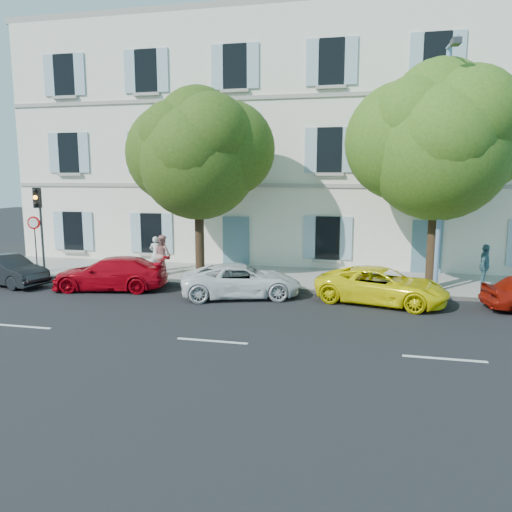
% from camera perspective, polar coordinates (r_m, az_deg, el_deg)
% --- Properties ---
extents(ground, '(90.00, 90.00, 0.00)m').
position_cam_1_polar(ground, '(17.54, -1.01, -5.56)').
color(ground, black).
extents(sidewalk, '(36.00, 4.50, 0.15)m').
position_cam_1_polar(sidewalk, '(21.76, 1.81, -2.45)').
color(sidewalk, '#A09E96').
rests_on(sidewalk, ground).
extents(kerb, '(36.00, 0.16, 0.16)m').
position_cam_1_polar(kerb, '(19.68, 0.59, -3.68)').
color(kerb, '#9E998E').
rests_on(kerb, ground).
extents(building, '(28.00, 7.00, 12.00)m').
position_cam_1_polar(building, '(27.02, 4.28, 12.44)').
color(building, white).
rests_on(building, ground).
extents(car_dark_sedan, '(3.96, 2.25, 1.24)m').
position_cam_1_polar(car_dark_sedan, '(22.84, -26.54, -1.48)').
color(car_dark_sedan, black).
rests_on(car_dark_sedan, ground).
extents(car_red_coupe, '(4.72, 2.56, 1.30)m').
position_cam_1_polar(car_red_coupe, '(20.48, -16.30, -1.92)').
color(car_red_coupe, '#AA0411').
rests_on(car_red_coupe, ground).
extents(car_white_coupe, '(4.84, 3.29, 1.23)m').
position_cam_1_polar(car_white_coupe, '(18.52, -1.71, -2.82)').
color(car_white_coupe, white).
rests_on(car_white_coupe, ground).
extents(car_yellow_supercar, '(4.91, 3.11, 1.26)m').
position_cam_1_polar(car_yellow_supercar, '(18.13, 14.18, -3.30)').
color(car_yellow_supercar, '#FFEB0A').
rests_on(car_yellow_supercar, ground).
extents(tree_left, '(4.95, 4.95, 7.68)m').
position_cam_1_polar(tree_left, '(21.08, -6.63, 10.84)').
color(tree_left, '#3A2819').
rests_on(tree_left, sidewalk).
extents(tree_right, '(5.34, 5.34, 8.23)m').
position_cam_1_polar(tree_right, '(20.10, 20.11, 11.40)').
color(tree_right, '#3A2819').
rests_on(tree_right, sidewalk).
extents(traffic_light, '(0.32, 0.43, 3.78)m').
position_cam_1_polar(traffic_light, '(24.16, -23.57, 4.69)').
color(traffic_light, '#383A3D').
rests_on(traffic_light, sidewalk).
extents(road_sign, '(0.58, 0.14, 2.52)m').
position_cam_1_polar(road_sign, '(24.41, -23.99, 2.53)').
color(road_sign, '#383A3D').
rests_on(road_sign, sidewalk).
extents(street_lamp, '(0.31, 1.87, 8.76)m').
position_cam_1_polar(street_lamp, '(19.36, 20.62, 10.53)').
color(street_lamp, '#7293BF').
rests_on(street_lamp, sidewalk).
extents(pedestrian_a, '(0.61, 0.42, 1.60)m').
position_cam_1_polar(pedestrian_a, '(23.06, -11.37, 0.25)').
color(pedestrian_a, silver).
rests_on(pedestrian_a, sidewalk).
extents(pedestrian_b, '(1.07, 1.01, 1.73)m').
position_cam_1_polar(pedestrian_b, '(22.37, -10.62, 0.17)').
color(pedestrian_b, tan).
rests_on(pedestrian_b, sidewalk).
extents(pedestrian_c, '(0.72, 1.07, 1.69)m').
position_cam_1_polar(pedestrian_c, '(21.31, 24.67, -1.03)').
color(pedestrian_c, '#477582').
rests_on(pedestrian_c, sidewalk).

